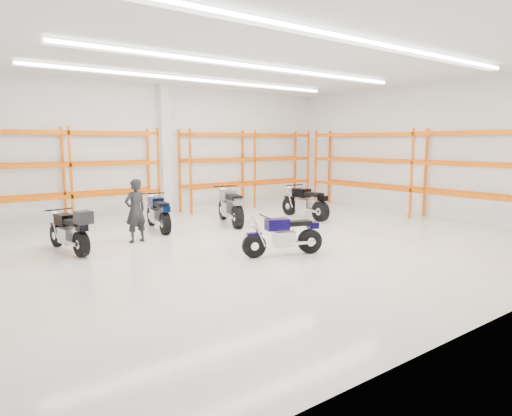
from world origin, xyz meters
TOP-DOWN VIEW (x-y plane):
  - ground at (0.00, 0.00)m, footprint 14.00×14.00m
  - room_shell at (0.00, 0.03)m, footprint 14.02×12.02m
  - motorcycle_main at (-0.55, -1.33)m, footprint 1.84×0.85m
  - motorcycle_back_a at (-4.34, 1.84)m, footprint 0.68×2.04m
  - motorcycle_back_b at (-1.56, 3.13)m, footprint 0.78×2.10m
  - motorcycle_back_c at (0.65, 2.68)m, footprint 1.05×2.29m
  - motorcycle_back_d at (3.28, 2.07)m, footprint 0.74×2.24m
  - standing_man at (-2.70, 2.03)m, footprint 0.66×0.50m
  - structural_column at (0.00, 5.82)m, footprint 0.32×0.32m
  - pallet_racking_back_left at (-3.40, 5.48)m, footprint 5.67×0.87m
  - pallet_racking_back_right at (3.40, 5.48)m, footprint 5.67×0.87m
  - pallet_racking_side at (6.48, 0.00)m, footprint 0.87×9.07m

SIDE VIEW (x-z plane):
  - ground at x=0.00m, z-range 0.00..0.00m
  - motorcycle_main at x=-0.55m, z-range -0.03..0.90m
  - motorcycle_back_b at x=-1.56m, z-range -0.03..1.00m
  - motorcycle_back_a at x=-4.34m, z-range -0.02..1.02m
  - motorcycle_back_d at x=3.28m, z-range -0.03..1.06m
  - motorcycle_back_c at x=0.65m, z-range -0.04..1.12m
  - standing_man at x=-2.70m, z-range 0.00..1.62m
  - pallet_racking_back_left at x=-3.40m, z-range 0.29..3.29m
  - pallet_racking_back_right at x=3.40m, z-range 0.29..3.29m
  - pallet_racking_side at x=6.48m, z-range 0.31..3.31m
  - structural_column at x=0.00m, z-range 0.00..4.50m
  - room_shell at x=0.00m, z-range 1.03..5.54m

